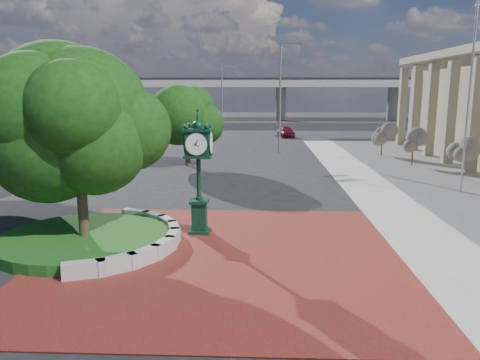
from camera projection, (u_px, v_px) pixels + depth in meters
name	position (u px, v px, depth m)	size (l,w,h in m)	color
ground	(223.00, 247.00, 16.68)	(200.00, 200.00, 0.00)	black
plaza	(221.00, 256.00, 15.70)	(12.00, 12.00, 0.04)	maroon
planter_wall	(148.00, 239.00, 16.75)	(2.96, 6.77, 0.54)	#9E9B93
grass_bed	(85.00, 240.00, 16.86)	(6.10, 6.10, 0.40)	#1B4E16
overpass	(252.00, 84.00, 84.10)	(90.00, 12.00, 7.50)	#9E9B93
tree_planter	(79.00, 143.00, 16.18)	(5.20, 5.20, 6.33)	#38281C
tree_street	(187.00, 122.00, 33.89)	(4.40, 4.40, 5.45)	#38281C
post_clock	(199.00, 167.00, 17.81)	(1.01, 1.01, 4.76)	black
parked_car	(286.00, 131.00, 55.14)	(1.56, 3.89, 1.32)	#5A0C1A
flagpole_b	(469.00, 99.00, 24.59)	(1.47, 0.62, 9.80)	silver
street_lamp_near	(283.00, 90.00, 40.18)	(2.09, 0.63, 9.43)	slate
street_lamp_far	(224.00, 96.00, 54.94)	(1.84, 0.23, 8.20)	slate
shrub_near	(464.00, 155.00, 28.74)	(1.20, 1.20, 2.20)	#38281C
shrub_mid	(413.00, 144.00, 34.21)	(1.20, 1.20, 2.20)	#38281C
shrub_far	(382.00, 137.00, 39.21)	(1.20, 1.20, 2.20)	#38281C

